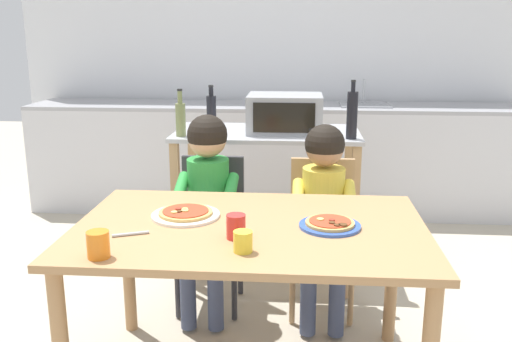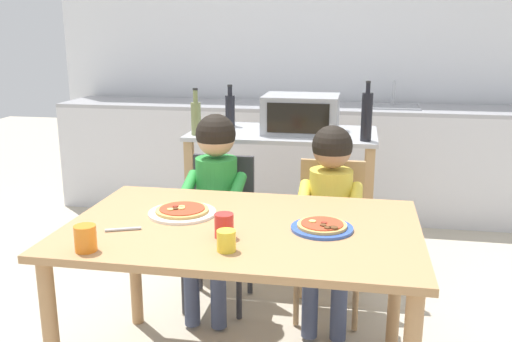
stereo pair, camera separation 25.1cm
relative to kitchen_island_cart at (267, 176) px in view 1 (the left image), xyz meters
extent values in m
plane|color=#B7AD99|center=(0.01, -0.15, -0.59)|extent=(11.25, 11.25, 0.00)
cube|color=silver|center=(0.01, 1.59, 0.76)|extent=(4.54, 0.12, 2.70)
cube|color=silver|center=(0.01, 1.18, -0.16)|extent=(4.09, 0.60, 0.86)
cube|color=#9E9EA3|center=(0.01, 1.18, 0.28)|extent=(4.09, 0.60, 0.03)
cube|color=gray|center=(0.72, 1.18, 0.30)|extent=(0.40, 0.33, 0.02)
cylinder|color=#B7BABF|center=(0.72, 1.30, 0.40)|extent=(0.02, 0.02, 0.20)
cube|color=#B7BABF|center=(0.00, 0.00, 0.28)|extent=(1.14, 0.61, 0.02)
cube|color=tan|center=(0.00, 0.00, -0.29)|extent=(1.05, 0.56, 0.02)
cube|color=tan|center=(-0.53, -0.27, -0.17)|extent=(0.05, 0.05, 0.86)
cube|color=tan|center=(0.53, -0.27, -0.17)|extent=(0.05, 0.05, 0.86)
cube|color=tan|center=(-0.53, 0.27, -0.17)|extent=(0.05, 0.05, 0.86)
cube|color=tan|center=(0.53, 0.27, -0.17)|extent=(0.05, 0.05, 0.86)
cube|color=#999BA0|center=(0.11, -0.01, 0.40)|extent=(0.45, 0.35, 0.23)
cube|color=black|center=(0.11, -0.19, 0.40)|extent=(0.36, 0.01, 0.17)
cylinder|color=black|center=(0.27, -0.19, 0.33)|extent=(0.02, 0.01, 0.02)
cylinder|color=olive|center=(-0.50, -0.20, 0.38)|extent=(0.06, 0.06, 0.19)
cylinder|color=olive|center=(-0.50, -0.20, 0.52)|extent=(0.03, 0.03, 0.07)
cylinder|color=black|center=(-0.50, -0.20, 0.56)|extent=(0.03, 0.03, 0.01)
cylinder|color=black|center=(-0.37, 0.14, 0.39)|extent=(0.06, 0.06, 0.20)
cylinder|color=black|center=(-0.37, 0.14, 0.52)|extent=(0.03, 0.03, 0.06)
cylinder|color=black|center=(-0.37, 0.14, 0.55)|extent=(0.03, 0.03, 0.01)
cylinder|color=black|center=(0.50, -0.21, 0.42)|extent=(0.06, 0.06, 0.27)
cylinder|color=black|center=(0.50, -0.21, 0.59)|extent=(0.02, 0.02, 0.05)
cylinder|color=black|center=(0.50, -0.21, 0.62)|extent=(0.03, 0.03, 0.01)
cube|color=#AD7F51|center=(0.01, -1.28, 0.12)|extent=(1.42, 0.92, 0.03)
cylinder|color=#AD7F51|center=(-0.64, -0.88, -0.25)|extent=(0.06, 0.06, 0.70)
cylinder|color=#AD7F51|center=(0.66, -0.88, -0.25)|extent=(0.06, 0.06, 0.70)
cube|color=#333338|center=(-0.27, -0.61, -0.15)|extent=(0.36, 0.36, 0.04)
cube|color=#333338|center=(-0.27, -0.45, 0.04)|extent=(0.34, 0.03, 0.38)
cylinder|color=#333338|center=(-0.12, -0.76, -0.37)|extent=(0.03, 0.03, 0.42)
cylinder|color=#333338|center=(-0.42, -0.76, -0.37)|extent=(0.03, 0.03, 0.42)
cylinder|color=#333338|center=(-0.12, -0.46, -0.37)|extent=(0.03, 0.03, 0.42)
cylinder|color=#333338|center=(-0.42, -0.46, -0.37)|extent=(0.03, 0.03, 0.42)
cube|color=tan|center=(0.33, -0.62, -0.15)|extent=(0.36, 0.36, 0.04)
cube|color=tan|center=(0.33, -0.46, 0.04)|extent=(0.34, 0.03, 0.38)
cylinder|color=tan|center=(0.48, -0.77, -0.37)|extent=(0.03, 0.03, 0.42)
cylinder|color=tan|center=(0.18, -0.77, -0.37)|extent=(0.03, 0.03, 0.42)
cylinder|color=tan|center=(0.48, -0.47, -0.37)|extent=(0.03, 0.03, 0.42)
cylinder|color=tan|center=(0.18, -0.47, -0.37)|extent=(0.03, 0.03, 0.42)
cube|color=#424C6B|center=(-0.20, -0.75, -0.11)|extent=(0.10, 0.30, 0.10)
cylinder|color=#424C6B|center=(-0.20, -0.88, -0.35)|extent=(0.08, 0.08, 0.44)
cube|color=#424C6B|center=(-0.34, -0.75, -0.11)|extent=(0.10, 0.30, 0.10)
cylinder|color=#424C6B|center=(-0.34, -0.88, -0.35)|extent=(0.08, 0.08, 0.44)
cylinder|color=green|center=(-0.14, -0.71, 0.10)|extent=(0.06, 0.26, 0.15)
cylinder|color=green|center=(-0.40, -0.71, 0.10)|extent=(0.06, 0.26, 0.15)
cylinder|color=green|center=(-0.27, -0.61, 0.07)|extent=(0.22, 0.22, 0.36)
sphere|color=tan|center=(-0.27, -0.61, 0.36)|extent=(0.20, 0.20, 0.20)
sphere|color=black|center=(-0.27, -0.61, 0.37)|extent=(0.21, 0.21, 0.21)
cube|color=#424C6B|center=(0.40, -0.76, -0.11)|extent=(0.10, 0.30, 0.10)
cylinder|color=#424C6B|center=(0.40, -0.89, -0.35)|extent=(0.08, 0.08, 0.44)
cube|color=#424C6B|center=(0.26, -0.76, -0.11)|extent=(0.10, 0.30, 0.10)
cylinder|color=#424C6B|center=(0.26, -0.89, -0.35)|extent=(0.08, 0.08, 0.44)
cylinder|color=yellow|center=(0.46, -0.72, 0.08)|extent=(0.06, 0.26, 0.15)
cylinder|color=yellow|center=(0.20, -0.72, 0.08)|extent=(0.06, 0.26, 0.15)
cylinder|color=yellow|center=(0.33, -0.62, 0.05)|extent=(0.22, 0.22, 0.33)
sphere|color=#A37556|center=(0.33, -0.62, 0.32)|extent=(0.19, 0.19, 0.19)
sphere|color=black|center=(0.33, -0.62, 0.34)|extent=(0.20, 0.20, 0.20)
cylinder|color=white|center=(-0.27, -1.20, 0.14)|extent=(0.29, 0.29, 0.01)
cylinder|color=tan|center=(-0.27, -1.20, 0.15)|extent=(0.23, 0.23, 0.01)
cylinder|color=#B23D23|center=(-0.27, -1.20, 0.16)|extent=(0.19, 0.19, 0.00)
cylinder|color=#563319|center=(-0.30, -1.22, 0.16)|extent=(0.02, 0.02, 0.01)
cylinder|color=maroon|center=(-0.31, -1.19, 0.16)|extent=(0.03, 0.03, 0.01)
cylinder|color=#DBC666|center=(-0.31, -1.23, 0.16)|extent=(0.03, 0.03, 0.01)
cylinder|color=#DBC666|center=(-0.28, -1.19, 0.16)|extent=(0.03, 0.03, 0.01)
cylinder|color=#DBC666|center=(-0.27, -1.21, 0.16)|extent=(0.03, 0.03, 0.01)
cylinder|color=#3356B7|center=(0.33, -1.28, 0.14)|extent=(0.25, 0.25, 0.01)
cylinder|color=tan|center=(0.33, -1.28, 0.15)|extent=(0.20, 0.20, 0.01)
cylinder|color=#B23D23|center=(0.33, -1.28, 0.16)|extent=(0.17, 0.17, 0.00)
cylinder|color=#563319|center=(0.35, -1.34, 0.16)|extent=(0.03, 0.03, 0.01)
cylinder|color=#563319|center=(0.38, -1.33, 0.16)|extent=(0.04, 0.04, 0.01)
cylinder|color=#DBC666|center=(0.29, -1.27, 0.16)|extent=(0.03, 0.03, 0.01)
cylinder|color=maroon|center=(0.34, -1.28, 0.16)|extent=(0.02, 0.02, 0.01)
cylinder|color=#563319|center=(0.34, -1.31, 0.16)|extent=(0.03, 0.03, 0.01)
cylinder|color=red|center=(-0.03, -1.43, 0.18)|extent=(0.07, 0.07, 0.09)
cylinder|color=orange|center=(-0.49, -1.65, 0.18)|extent=(0.08, 0.08, 0.10)
cylinder|color=yellow|center=(0.01, -1.56, 0.17)|extent=(0.07, 0.07, 0.08)
cylinder|color=#B7BABF|center=(-0.44, -1.43, 0.14)|extent=(0.13, 0.06, 0.01)
camera|label=1|loc=(0.20, -3.41, 0.90)|focal=39.15mm
camera|label=2|loc=(0.45, -3.37, 0.90)|focal=39.15mm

